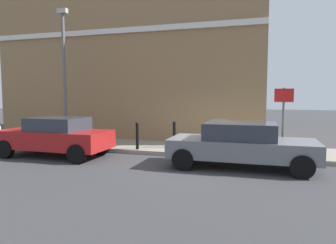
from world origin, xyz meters
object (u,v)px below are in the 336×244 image
at_px(bollard_near_cabinet, 174,133).
at_px(car_red, 55,136).
at_px(lamppost, 64,70).
at_px(car_grey, 241,144).
at_px(street_sign, 283,112).
at_px(bollard_far_kerb, 137,135).
at_px(utility_cabinet, 219,136).

bearing_deg(bollard_near_cabinet, car_red, 121.42).
height_order(bollard_near_cabinet, lamppost, lamppost).
xyz_separation_m(car_grey, lamppost, (2.03, 7.64, 2.58)).
distance_m(bollard_near_cabinet, street_sign, 4.17).
height_order(car_grey, bollard_far_kerb, car_grey).
relative_size(bollard_far_kerb, street_sign, 0.45).
relative_size(car_grey, street_sign, 1.89).
bearing_deg(bollard_near_cabinet, car_grey, -127.97).
relative_size(utility_cabinet, street_sign, 0.50).
height_order(street_sign, lamppost, lamppost).
bearing_deg(bollard_near_cabinet, utility_cabinet, -93.19).
bearing_deg(street_sign, bollard_far_kerb, 90.28).
relative_size(bollard_near_cabinet, street_sign, 0.45).
height_order(car_grey, street_sign, street_sign).
bearing_deg(car_grey, street_sign, -134.69).
relative_size(utility_cabinet, bollard_near_cabinet, 1.11).
relative_size(car_red, bollard_far_kerb, 3.87).
xyz_separation_m(car_red, lamppost, (2.23, 1.14, 2.57)).
bearing_deg(bollard_far_kerb, lamppost, 78.30).
distance_m(car_grey, utility_cabinet, 2.21).
bearing_deg(car_grey, bollard_far_kerb, -18.19).
distance_m(car_grey, car_red, 6.49).
xyz_separation_m(utility_cabinet, street_sign, (-0.72, -2.18, 0.98)).
xyz_separation_m(car_red, bollard_far_kerb, (1.46, -2.56, -0.03)).
height_order(bollard_far_kerb, street_sign, street_sign).
xyz_separation_m(utility_cabinet, bollard_near_cabinet, (0.10, 1.79, 0.02)).
xyz_separation_m(utility_cabinet, bollard_far_kerb, (-0.75, 3.01, 0.02)).
bearing_deg(street_sign, lamppost, 85.22).
distance_m(car_red, street_sign, 7.95).
xyz_separation_m(car_grey, bollard_far_kerb, (1.26, 3.93, -0.02)).
relative_size(car_red, bollard_near_cabinet, 3.87).
bearing_deg(bollard_far_kerb, car_grey, -107.85).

